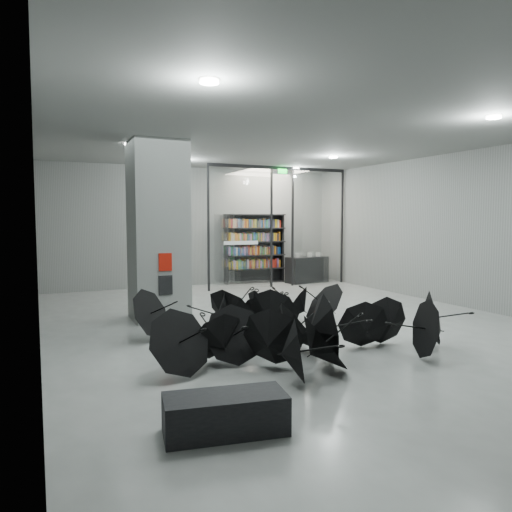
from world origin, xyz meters
name	(u,v)px	position (x,y,z in m)	size (l,w,h in m)	color
room	(299,191)	(0.00, 0.00, 2.84)	(14.00, 14.02, 4.01)	gray
column	(158,231)	(-2.50, 2.00, 2.00)	(1.20, 1.20, 4.00)	slate
fire_cabinet	(165,262)	(-2.50, 1.38, 1.35)	(0.28, 0.04, 0.38)	#A50A07
info_panel	(166,285)	(-2.50, 1.38, 0.85)	(0.30, 0.03, 0.42)	black
exit_sign	(283,171)	(2.40, 5.30, 3.82)	(0.30, 0.06, 0.15)	#0CE533
glass_partition	(279,221)	(2.39, 5.50, 2.18)	(5.06, 0.08, 4.00)	silver
bench	(225,414)	(-3.23, -4.11, 0.21)	(1.30, 0.56, 0.42)	black
bookshelf	(254,248)	(2.04, 6.75, 1.22)	(2.21, 0.44, 2.43)	black
shop_counter	(307,270)	(3.77, 5.99, 0.46)	(1.52, 0.61, 0.91)	black
umbrella_cluster	(285,331)	(-1.09, -1.44, 0.31)	(5.81, 4.65, 1.29)	black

